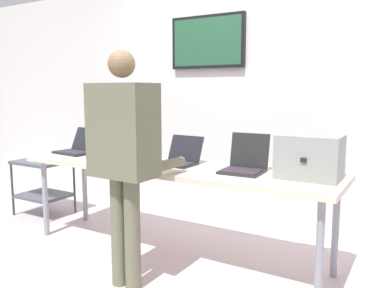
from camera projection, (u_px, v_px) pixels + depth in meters
name	position (u px, v px, depth m)	size (l,w,h in m)	color
ground	(172.00, 255.00, 3.32)	(8.00, 8.00, 0.04)	#C2B1B5
back_wall	(230.00, 96.00, 4.11)	(8.00, 0.11, 2.55)	silver
workbench	(172.00, 171.00, 3.22)	(2.71, 0.70, 0.76)	beige
equipment_box	(309.00, 157.00, 2.70)	(0.42, 0.30, 0.30)	gray
laptop_station_0	(79.00, 147.00, 3.81)	(0.40, 0.37, 0.23)	black
laptop_station_1	(123.00, 152.00, 3.51)	(0.35, 0.31, 0.25)	#272223
laptop_station_2	(179.00, 158.00, 3.23)	(0.32, 0.32, 0.22)	black
laptop_station_3	(245.00, 163.00, 2.94)	(0.32, 0.33, 0.28)	#232425
person	(125.00, 148.00, 2.64)	(0.45, 0.59, 1.62)	#65644E
paper_sheet	(139.00, 165.00, 3.17)	(0.28, 0.34, 0.00)	white
storage_cart	(43.00, 179.00, 4.31)	(0.56, 0.44, 0.60)	#454C58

